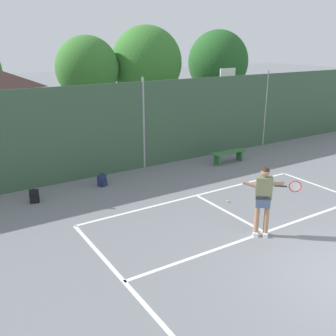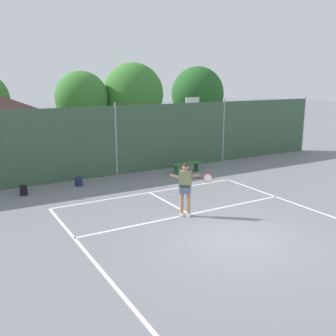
{
  "view_description": "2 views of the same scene",
  "coord_description": "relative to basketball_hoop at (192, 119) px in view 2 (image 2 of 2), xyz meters",
  "views": [
    {
      "loc": [
        -7.05,
        -3.91,
        4.8
      ],
      "look_at": [
        -0.44,
        6.55,
        0.73
      ],
      "focal_mm": 41.56,
      "sensor_mm": 36.0,
      "label": 1
    },
    {
      "loc": [
        -7.04,
        -8.19,
        4.67
      ],
      "look_at": [
        0.47,
        4.8,
        1.13
      ],
      "focal_mm": 41.33,
      "sensor_mm": 36.0,
      "label": 2
    }
  ],
  "objects": [
    {
      "name": "court_markings",
      "position": [
        -5.35,
        -9.83,
        -2.31
      ],
      "size": [
        8.3,
        11.1,
        0.01
      ],
      "color": "white",
      "rests_on": "ground"
    },
    {
      "name": "courtside_bench",
      "position": [
        -2.12,
        -2.78,
        -1.95
      ],
      "size": [
        1.6,
        0.36,
        0.48
      ],
      "color": "#336B38",
      "rests_on": "ground"
    },
    {
      "name": "ground_plane",
      "position": [
        -5.35,
        -10.48,
        -2.31
      ],
      "size": [
        120.0,
        120.0,
        0.0
      ],
      "primitive_type": "plane",
      "color": "slate"
    },
    {
      "name": "treeline_backdrop",
      "position": [
        -5.52,
        6.83,
        1.28
      ],
      "size": [
        26.84,
        4.0,
        6.36
      ],
      "color": "brown",
      "rests_on": "ground"
    },
    {
      "name": "chainlink_fence",
      "position": [
        -5.35,
        -1.48,
        -0.63
      ],
      "size": [
        26.09,
        0.09,
        3.5
      ],
      "color": "#38563D",
      "rests_on": "ground"
    },
    {
      "name": "tennis_player",
      "position": [
        -5.56,
        -8.06,
        -1.2
      ],
      "size": [
        1.16,
        0.94,
        1.85
      ],
      "color": "silver",
      "rests_on": "ground"
    },
    {
      "name": "backpack_black",
      "position": [
        -9.94,
        -2.74,
        -2.12
      ],
      "size": [
        0.32,
        0.3,
        0.46
      ],
      "color": "black",
      "rests_on": "ground"
    },
    {
      "name": "basketball_hoop",
      "position": [
        0.0,
        0.0,
        0.0
      ],
      "size": [
        0.9,
        0.67,
        3.55
      ],
      "color": "#284CB2",
      "rests_on": "ground"
    },
    {
      "name": "backpack_navy",
      "position": [
        -7.59,
        -2.51,
        -2.12
      ],
      "size": [
        0.33,
        0.32,
        0.46
      ],
      "color": "navy",
      "rests_on": "ground"
    },
    {
      "name": "tennis_ball",
      "position": [
        -4.85,
        -5.94,
        -2.28
      ],
      "size": [
        0.07,
        0.07,
        0.07
      ],
      "primitive_type": "sphere",
      "color": "#CCE033",
      "rests_on": "ground"
    }
  ]
}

